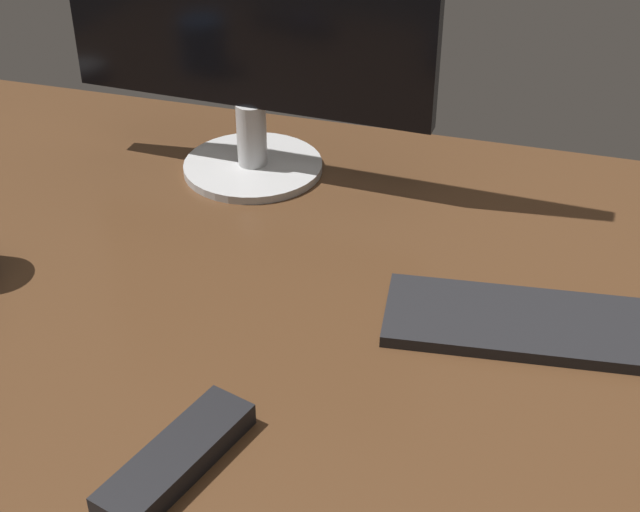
% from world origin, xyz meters
% --- Properties ---
extents(desk, '(1.40, 0.84, 0.02)m').
position_xyz_m(desk, '(0.00, 0.00, 0.01)').
color(desk, '#4C301C').
rests_on(desk, ground).
extents(keyboard, '(0.44, 0.16, 0.01)m').
position_xyz_m(keyboard, '(0.30, 0.00, 0.03)').
color(keyboard, black).
rests_on(keyboard, desk).
extents(tv_remote, '(0.09, 0.17, 0.02)m').
position_xyz_m(tv_remote, '(-0.04, -0.29, 0.03)').
color(tv_remote, black).
rests_on(tv_remote, desk).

